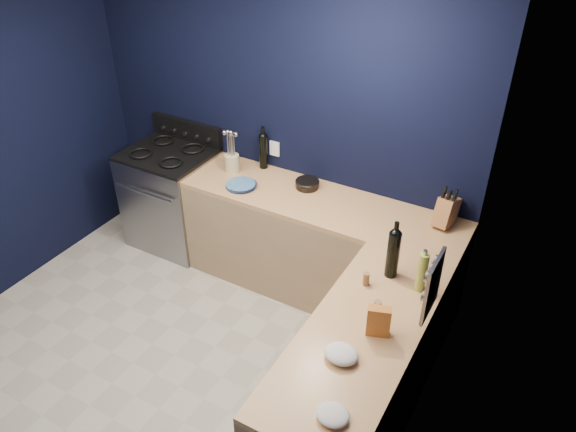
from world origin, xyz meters
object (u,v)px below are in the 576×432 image
Objects in this scene: knife_block at (446,212)px; plate_stack at (241,185)px; utensil_crock at (232,163)px; crouton_bag at (378,321)px; gas_range at (173,199)px.

plate_stack is at bearing -160.85° from knife_block.
utensil_crock is 0.80× the size of crouton_bag.
gas_range is 0.98m from plate_stack.
gas_range is at bearing -166.86° from knife_block.
utensil_crock is 2.15m from crouton_bag.
plate_stack is 1.87m from crouton_bag.
utensil_crock is at bearing -167.76° from knife_block.
crouton_bag is (1.80, -1.17, 0.02)m from utensil_crock.
gas_range is 4.73× the size of crouton_bag.
crouton_bag reaches higher than utensil_crock.
knife_block reaches higher than plate_stack.
knife_block is (2.46, 0.19, 0.55)m from gas_range.
crouton_bag is (-0.01, -1.28, -0.01)m from knife_block.
gas_range is 2.73m from crouton_bag.
knife_block is 1.28m from crouton_bag.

